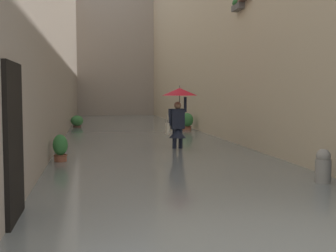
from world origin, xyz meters
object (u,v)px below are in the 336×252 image
at_px(person_wading, 179,107).
at_px(potted_plant_mid_right, 77,122).
at_px(potted_plant_far_left, 187,122).
at_px(mooring_bollard, 323,172).
at_px(potted_plant_far_right, 60,151).

distance_m(person_wading, potted_plant_mid_right, 9.56).
bearing_deg(potted_plant_far_left, mooring_bollard, 89.82).
relative_size(potted_plant_far_right, potted_plant_far_left, 0.89).
bearing_deg(potted_plant_far_left, person_wading, 75.58).
height_order(potted_plant_far_right, potted_plant_mid_right, potted_plant_far_right).
relative_size(potted_plant_mid_right, potted_plant_far_left, 0.80).
bearing_deg(potted_plant_far_left, potted_plant_far_right, 59.67).
bearing_deg(potted_plant_far_right, potted_plant_mid_right, -90.25).
height_order(potted_plant_far_right, mooring_bollard, potted_plant_far_right).
xyz_separation_m(person_wading, potted_plant_mid_right, (3.18, -8.96, -0.99)).
xyz_separation_m(person_wading, mooring_bollard, (-1.59, 5.33, -1.01)).
relative_size(person_wading, mooring_bollard, 2.48).
bearing_deg(potted_plant_mid_right, potted_plant_far_right, 89.75).
bearing_deg(potted_plant_mid_right, potted_plant_far_left, 151.40).
relative_size(potted_plant_far_right, potted_plant_mid_right, 1.12).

